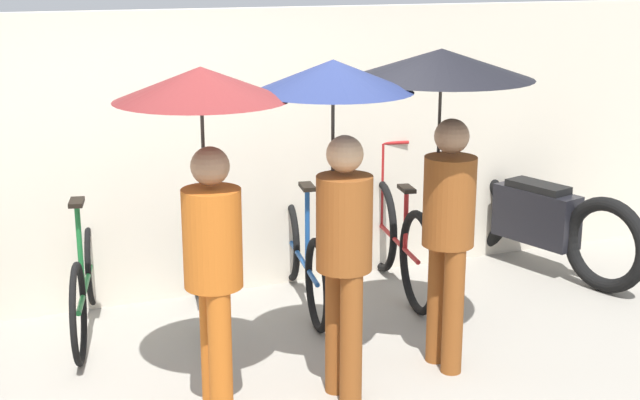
# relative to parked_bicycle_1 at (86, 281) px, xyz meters

# --- Properties ---
(back_wall) EXTENTS (12.44, 0.12, 2.17)m
(back_wall) POSITION_rel_parked_bicycle_1_xyz_m (0.79, 0.43, 0.72)
(back_wall) COLOR beige
(back_wall) RESTS_ON ground
(parked_bicycle_1) EXTENTS (0.53, 1.68, 1.11)m
(parked_bicycle_1) POSITION_rel_parked_bicycle_1_xyz_m (0.00, 0.00, 0.00)
(parked_bicycle_1) COLOR black
(parked_bicycle_1) RESTS_ON ground
(parked_bicycle_2) EXTENTS (0.48, 1.64, 1.01)m
(parked_bicycle_2) POSITION_rel_parked_bicycle_1_xyz_m (0.79, -0.08, -0.02)
(parked_bicycle_2) COLOR black
(parked_bicycle_2) RESTS_ON ground
(parked_bicycle_3) EXTENTS (0.47, 1.71, 1.01)m
(parked_bicycle_3) POSITION_rel_parked_bicycle_1_xyz_m (1.58, -0.07, -0.01)
(parked_bicycle_3) COLOR black
(parked_bicycle_3) RESTS_ON ground
(parked_bicycle_4) EXTENTS (0.46, 1.71, 1.09)m
(parked_bicycle_4) POSITION_rel_parked_bicycle_1_xyz_m (2.37, -0.09, 0.03)
(parked_bicycle_4) COLOR black
(parked_bicycle_4) RESTS_ON ground
(pedestrian_leading) EXTENTS (0.94, 0.94, 1.97)m
(pedestrian_leading) POSITION_rel_parked_bicycle_1_xyz_m (0.51, -1.47, 1.16)
(pedestrian_leading) COLOR #B25619
(pedestrian_leading) RESTS_ON ground
(pedestrian_center) EXTENTS (0.90, 0.90, 1.98)m
(pedestrian_center) POSITION_rel_parked_bicycle_1_xyz_m (1.26, -1.50, 1.15)
(pedestrian_center) COLOR brown
(pedestrian_center) RESTS_ON ground
(pedestrian_trailing) EXTENTS (1.12, 1.12, 2.00)m
(pedestrian_trailing) POSITION_rel_parked_bicycle_1_xyz_m (2.02, -1.33, 1.26)
(pedestrian_trailing) COLOR brown
(pedestrian_trailing) RESTS_ON ground
(motorcycle) EXTENTS (0.82, 2.06, 0.95)m
(motorcycle) POSITION_rel_parked_bicycle_1_xyz_m (3.65, -0.07, 0.06)
(motorcycle) COLOR black
(motorcycle) RESTS_ON ground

